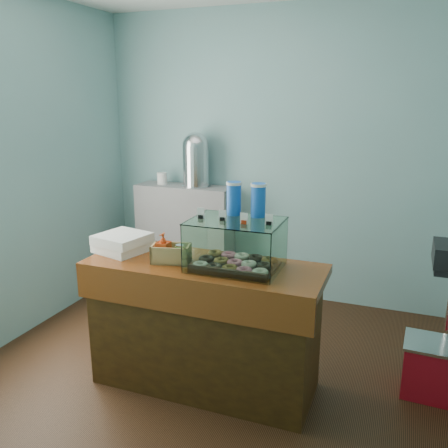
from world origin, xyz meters
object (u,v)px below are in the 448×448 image
at_px(counter, 204,325).
at_px(red_cooler, 436,369).
at_px(display_case, 238,242).
at_px(coffee_urn, 196,158).

xyz_separation_m(counter, red_cooler, (1.51, 0.45, -0.27)).
xyz_separation_m(display_case, coffee_urn, (-0.99, 1.54, 0.31)).
distance_m(display_case, coffee_urn, 1.86).
relative_size(counter, display_case, 2.72).
height_order(counter, coffee_urn, coffee_urn).
distance_m(counter, coffee_urn, 1.99).
relative_size(counter, coffee_urn, 2.96).
bearing_deg(red_cooler, coffee_urn, 156.01).
bearing_deg(red_cooler, display_case, -159.76).
height_order(counter, display_case, display_case).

